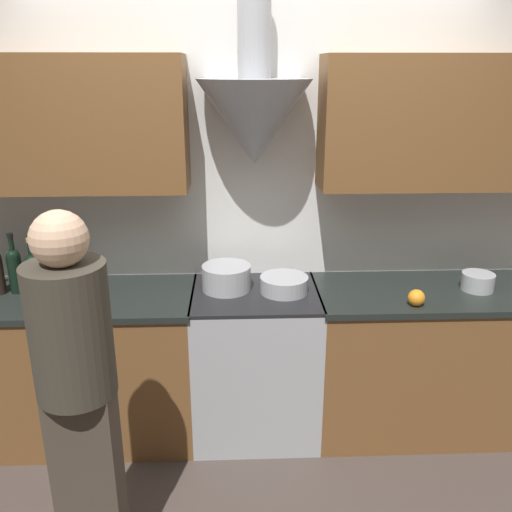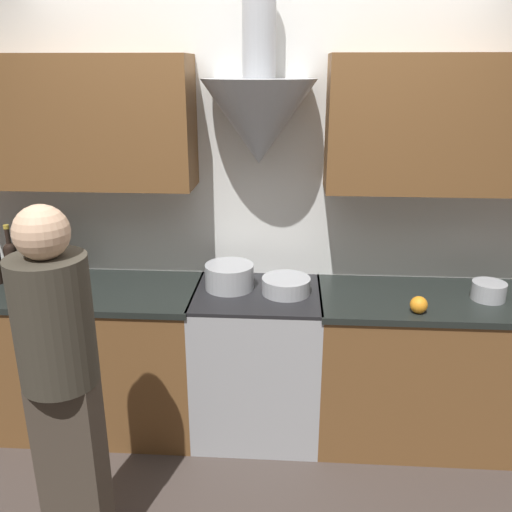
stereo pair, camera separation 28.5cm
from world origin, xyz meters
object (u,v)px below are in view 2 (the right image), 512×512
at_px(orange_fruit, 419,305).
at_px(person_foreground_left, 62,379).
at_px(wine_bottle_4, 45,263).
at_px(mixing_bowl, 286,285).
at_px(wine_bottle_3, 28,260).
at_px(stock_pot, 229,276).
at_px(stove_range, 257,361).
at_px(saucepan, 489,291).
at_px(wine_bottle_2, 11,260).
at_px(wine_bottle_5, 62,262).

height_order(orange_fruit, person_foreground_left, person_foreground_left).
height_order(wine_bottle_4, person_foreground_left, person_foreground_left).
distance_m(mixing_bowl, person_foreground_left, 1.31).
xyz_separation_m(wine_bottle_3, stock_pot, (1.17, -0.01, -0.07)).
relative_size(stove_range, wine_bottle_3, 2.60).
height_order(wine_bottle_4, saucepan, wine_bottle_4).
relative_size(orange_fruit, saucepan, 0.49).
bearing_deg(wine_bottle_3, stove_range, -2.51).
relative_size(wine_bottle_3, orange_fruit, 3.86).
height_order(wine_bottle_3, orange_fruit, wine_bottle_3).
height_order(wine_bottle_3, mixing_bowl, wine_bottle_3).
xyz_separation_m(wine_bottle_4, mixing_bowl, (1.38, -0.04, -0.08)).
distance_m(stove_range, wine_bottle_3, 1.45).
bearing_deg(saucepan, mixing_bowl, 179.34).
xyz_separation_m(mixing_bowl, saucepan, (1.09, -0.01, 0.00)).
distance_m(wine_bottle_2, stock_pot, 1.26).
xyz_separation_m(wine_bottle_2, stock_pot, (1.26, 0.01, -0.07)).
xyz_separation_m(orange_fruit, person_foreground_left, (-1.56, -0.75, -0.03)).
relative_size(wine_bottle_5, saucepan, 1.99).
height_order(stove_range, wine_bottle_4, wine_bottle_4).
xyz_separation_m(mixing_bowl, person_foreground_left, (-0.88, -0.97, -0.03)).
relative_size(mixing_bowl, saucepan, 1.50).
distance_m(wine_bottle_2, person_foreground_left, 1.24).
xyz_separation_m(wine_bottle_2, orange_fruit, (2.26, -0.26, -0.10)).
distance_m(wine_bottle_3, orange_fruit, 2.19).
bearing_deg(stove_range, mixing_bowl, -0.29).
xyz_separation_m(wine_bottle_4, orange_fruit, (2.06, -0.25, -0.09)).
height_order(wine_bottle_3, person_foreground_left, person_foreground_left).
bearing_deg(wine_bottle_2, stove_range, -1.68).
distance_m(stove_range, wine_bottle_4, 1.35).
xyz_separation_m(stove_range, wine_bottle_5, (-1.12, 0.03, 0.58)).
height_order(mixing_bowl, orange_fruit, same).
distance_m(wine_bottle_3, saucepan, 2.59).
relative_size(wine_bottle_4, stock_pot, 1.16).
distance_m(wine_bottle_5, person_foreground_left, 1.08).
xyz_separation_m(stock_pot, person_foreground_left, (-0.56, -1.02, -0.06)).
bearing_deg(person_foreground_left, wine_bottle_3, 120.62).
bearing_deg(wine_bottle_2, mixing_bowl, -1.54).
relative_size(wine_bottle_4, mixing_bowl, 1.18).
relative_size(stove_range, wine_bottle_2, 2.53).
relative_size(stock_pot, orange_fruit, 3.10).
bearing_deg(wine_bottle_4, wine_bottle_3, 170.06).
relative_size(stove_range, wine_bottle_5, 2.49).
xyz_separation_m(stove_range, stock_pot, (-0.16, 0.05, 0.51)).
xyz_separation_m(orange_fruit, saucepan, (0.41, 0.20, 0.00)).
distance_m(wine_bottle_4, saucepan, 2.48).
bearing_deg(stock_pot, orange_fruit, -14.79).
xyz_separation_m(stock_pot, saucepan, (1.42, -0.06, -0.02)).
bearing_deg(wine_bottle_3, person_foreground_left, -59.38).
xyz_separation_m(wine_bottle_3, orange_fruit, (2.17, -0.27, -0.10)).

